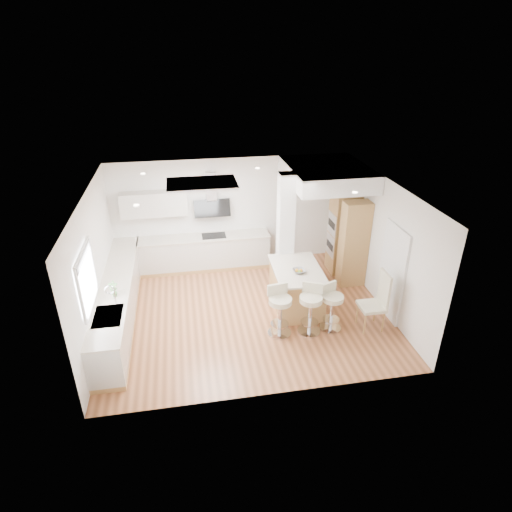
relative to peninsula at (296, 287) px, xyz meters
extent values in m
plane|color=#A8663E|center=(-1.11, -0.05, -0.48)|extent=(6.00, 6.00, 0.00)
cube|color=white|center=(-1.11, -0.05, -0.48)|extent=(6.00, 5.00, 0.02)
cube|color=white|center=(-1.11, 2.45, 0.92)|extent=(6.00, 0.04, 2.80)
cube|color=white|center=(-4.11, -0.05, 0.92)|extent=(0.04, 5.00, 2.80)
cube|color=white|center=(1.89, -0.05, 0.92)|extent=(0.04, 5.00, 2.80)
cube|color=white|center=(-1.91, 0.55, 2.30)|extent=(1.40, 0.95, 0.05)
cube|color=white|center=(-1.91, 0.55, 2.28)|extent=(1.25, 0.80, 0.03)
cylinder|color=beige|center=(-3.11, 1.45, 2.31)|extent=(0.10, 0.10, 0.02)
cylinder|color=beige|center=(-3.11, -0.55, 2.31)|extent=(0.10, 0.10, 0.02)
cylinder|color=beige|center=(-0.61, 1.45, 2.31)|extent=(0.10, 0.10, 0.02)
cylinder|color=beige|center=(0.89, 0.95, 2.31)|extent=(0.10, 0.10, 0.02)
cylinder|color=beige|center=(0.89, -0.55, 2.31)|extent=(0.10, 0.10, 0.02)
cube|color=white|center=(-4.07, -0.95, 1.17)|extent=(0.03, 1.15, 0.95)
cube|color=white|center=(-4.06, -0.95, 1.68)|extent=(0.04, 1.28, 0.06)
cube|color=white|center=(-4.06, -0.95, 0.67)|extent=(0.04, 1.28, 0.06)
cube|color=white|center=(-4.06, -1.56, 1.17)|extent=(0.04, 0.06, 0.95)
cube|color=white|center=(-4.06, -0.34, 1.17)|extent=(0.04, 0.06, 0.95)
cube|color=#B4B6BD|center=(-4.04, -0.95, 1.60)|extent=(0.03, 1.18, 0.14)
cube|color=#413833|center=(1.88, -0.65, 0.52)|extent=(0.02, 0.90, 2.00)
cube|color=white|center=(1.86, -0.65, 0.52)|extent=(0.05, 1.00, 2.10)
cube|color=tan|center=(-3.81, 0.20, -0.43)|extent=(0.60, 4.50, 0.10)
cube|color=beige|center=(-3.81, 0.20, 0.00)|extent=(0.60, 4.50, 0.76)
cube|color=beige|center=(-3.81, 0.20, 0.40)|extent=(0.63, 4.50, 0.04)
cube|color=silver|center=(-3.81, -1.05, 0.41)|extent=(0.50, 0.75, 0.02)
cube|color=silver|center=(-3.81, -1.23, 0.36)|extent=(0.40, 0.34, 0.10)
cube|color=silver|center=(-3.81, -0.87, 0.36)|extent=(0.40, 0.34, 0.10)
cylinder|color=silver|center=(-3.69, -0.75, 0.60)|extent=(0.02, 0.02, 0.36)
torus|color=silver|center=(-3.76, -0.75, 0.78)|extent=(0.18, 0.02, 0.18)
imported|color=#59954C|center=(-3.76, -0.40, 0.59)|extent=(0.17, 0.12, 0.33)
cube|color=tan|center=(-1.86, 2.15, -0.43)|extent=(3.30, 0.60, 0.10)
cube|color=beige|center=(-1.86, 2.15, 0.00)|extent=(3.30, 0.60, 0.76)
cube|color=beige|center=(-1.86, 2.15, 0.40)|extent=(3.33, 0.63, 0.04)
cube|color=black|center=(-1.61, 2.15, 0.43)|extent=(0.60, 0.40, 0.01)
cube|color=beige|center=(-3.01, 2.28, 1.32)|extent=(1.60, 0.34, 0.60)
cube|color=silver|center=(-1.61, 2.35, 1.67)|extent=(0.25, 0.18, 0.70)
cube|color=black|center=(-1.61, 2.27, 1.12)|extent=(0.90, 0.26, 0.44)
cube|color=white|center=(-0.06, 0.90, 0.92)|extent=(0.35, 0.35, 2.80)
cube|color=white|center=(0.99, 1.35, 2.12)|extent=(1.78, 2.20, 0.40)
cube|color=tan|center=(1.57, 1.45, 0.57)|extent=(0.62, 0.62, 2.10)
cube|color=tan|center=(1.57, 0.75, 0.57)|extent=(0.62, 0.40, 2.10)
cube|color=silver|center=(1.26, 1.45, 0.82)|extent=(0.02, 0.55, 0.55)
cube|color=silver|center=(1.26, 1.45, 0.24)|extent=(0.02, 0.55, 0.55)
cube|color=black|center=(1.25, 1.45, 0.82)|extent=(0.01, 0.45, 0.18)
cube|color=black|center=(1.25, 1.45, 0.24)|extent=(0.01, 0.45, 0.18)
cube|color=tan|center=(0.00, 0.00, -0.03)|extent=(0.99, 1.50, 0.90)
cube|color=beige|center=(0.00, 0.00, 0.45)|extent=(1.08, 1.58, 0.04)
imported|color=gray|center=(0.00, -0.16, 0.50)|extent=(0.28, 0.28, 0.07)
sphere|color=orange|center=(0.04, -0.16, 0.50)|extent=(0.08, 0.08, 0.07)
sphere|color=orange|center=(-0.05, -0.13, 0.50)|extent=(0.08, 0.08, 0.07)
sphere|color=olive|center=(-0.01, -0.20, 0.50)|extent=(0.08, 0.08, 0.07)
cylinder|color=silver|center=(-0.58, -0.93, -0.46)|extent=(0.54, 0.54, 0.03)
cylinder|color=silver|center=(-0.58, -0.93, -0.10)|extent=(0.09, 0.09, 0.71)
cylinder|color=silver|center=(-0.58, -0.93, -0.24)|extent=(0.42, 0.42, 0.02)
cylinder|color=beige|center=(-0.58, -0.93, 0.31)|extent=(0.52, 0.52, 0.11)
cube|color=beige|center=(-0.61, -0.76, 0.47)|extent=(0.42, 0.11, 0.24)
cylinder|color=silver|center=(0.02, -0.98, -0.46)|extent=(0.63, 0.63, 0.03)
cylinder|color=silver|center=(0.02, -0.98, -0.10)|extent=(0.10, 0.10, 0.71)
cylinder|color=silver|center=(0.02, -0.98, -0.24)|extent=(0.49, 0.49, 0.02)
cylinder|color=beige|center=(0.02, -0.98, 0.30)|extent=(0.61, 0.61, 0.11)
cube|color=beige|center=(0.10, -0.82, 0.47)|extent=(0.40, 0.22, 0.24)
cylinder|color=silver|center=(0.49, -0.94, -0.46)|extent=(0.59, 0.59, 0.03)
cylinder|color=silver|center=(0.49, -0.94, -0.12)|extent=(0.09, 0.09, 0.67)
cylinder|color=silver|center=(0.49, -0.94, -0.25)|extent=(0.45, 0.45, 0.02)
cylinder|color=beige|center=(0.49, -0.94, 0.26)|extent=(0.56, 0.56, 0.10)
cube|color=beige|center=(0.43, -0.79, 0.41)|extent=(0.38, 0.19, 0.23)
cube|color=beige|center=(1.30, -1.06, 0.04)|extent=(0.49, 0.49, 0.07)
cube|color=beige|center=(1.51, -1.06, 0.40)|extent=(0.06, 0.46, 0.79)
cylinder|color=tan|center=(1.10, -1.25, -0.24)|extent=(0.04, 0.04, 0.48)
cylinder|color=tan|center=(1.10, -0.86, -0.24)|extent=(0.04, 0.04, 0.48)
cylinder|color=tan|center=(1.49, -1.25, -0.24)|extent=(0.04, 0.04, 0.48)
cylinder|color=tan|center=(1.49, -0.86, -0.24)|extent=(0.04, 0.04, 0.48)
camera|label=1|loc=(-2.30, -7.81, 4.86)|focal=30.00mm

